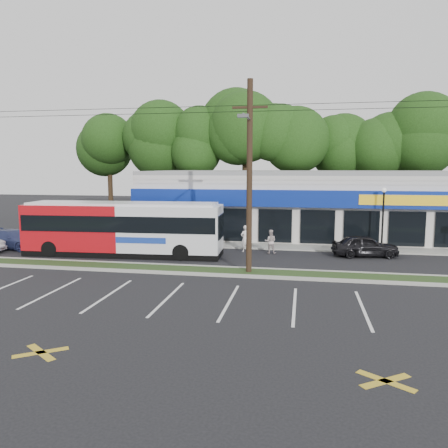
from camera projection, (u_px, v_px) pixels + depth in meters
name	position (u px, v px, depth m)	size (l,w,h in m)	color
ground	(189.00, 276.00, 22.66)	(120.00, 120.00, 0.00)	black
grass_strip	(194.00, 270.00, 23.63)	(40.00, 1.60, 0.12)	#243817
curb_south	(190.00, 274.00, 22.80)	(40.00, 0.25, 0.14)	#9E9E93
curb_north	(197.00, 266.00, 24.46)	(40.00, 0.25, 0.14)	#9E9E93
sidewalk	(291.00, 247.00, 30.55)	(32.00, 2.20, 0.10)	#9E9E93
strip_mall	(300.00, 202.00, 36.87)	(25.00, 12.55, 5.30)	silver
utility_pole	(246.00, 171.00, 22.37)	(50.00, 2.77, 10.00)	black
lamp_post	(383.00, 212.00, 28.95)	(0.30, 0.30, 4.25)	black
tree_line	(288.00, 140.00, 46.23)	(46.76, 6.76, 11.83)	black
metrobus	(123.00, 227.00, 27.80)	(12.73, 3.28, 3.39)	#B40D15
car_dark	(365.00, 246.00, 27.48)	(1.63, 4.06, 1.38)	black
car_blue	(14.00, 239.00, 30.12)	(1.85, 4.55, 1.32)	navy
pedestrian_a	(245.00, 238.00, 29.03)	(0.65, 0.43, 1.78)	silver
pedestrian_b	(270.00, 242.00, 28.46)	(0.76, 0.59, 1.56)	#BAAAA8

